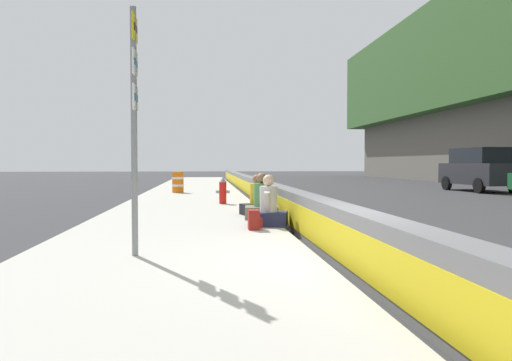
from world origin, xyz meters
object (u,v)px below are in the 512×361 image
object	(u,v)px
backpack	(254,220)
parked_car_fourth	(479,169)
route_sign_post	(134,112)
construction_barrel	(178,182)
seated_person_rear	(257,202)
seated_person_foreground	(269,210)
seated_person_middle	(262,204)
fire_hydrant	(223,190)

from	to	relation	value
backpack	parked_car_fourth	xyz separation A→B (m)	(14.32, -13.27, 0.85)
route_sign_post	backpack	size ratio (longest dim) A/B	9.00
backpack	construction_barrel	xyz separation A→B (m)	(12.68, 2.23, 0.28)
backpack	seated_person_rear	bearing A→B (deg)	-7.07
route_sign_post	construction_barrel	bearing A→B (deg)	0.84
seated_person_foreground	backpack	distance (m)	0.73
seated_person_middle	backpack	size ratio (longest dim) A/B	2.78
fire_hydrant	construction_barrel	distance (m)	6.58
seated_person_middle	seated_person_rear	size ratio (longest dim) A/B	1.06
seated_person_foreground	seated_person_middle	size ratio (longest dim) A/B	0.99
seated_person_foreground	seated_person_rear	bearing A→B (deg)	0.63
construction_barrel	parked_car_fourth	size ratio (longest dim) A/B	0.20
seated_person_middle	backpack	bearing A→B (deg)	168.93
fire_hydrant	seated_person_middle	size ratio (longest dim) A/B	0.79
route_sign_post	seated_person_middle	size ratio (longest dim) A/B	3.23
seated_person_middle	seated_person_foreground	bearing A→B (deg)	-179.96
route_sign_post	parked_car_fourth	size ratio (longest dim) A/B	0.74
seated_person_rear	construction_barrel	world-z (taller)	seated_person_rear
fire_hydrant	seated_person_rear	distance (m)	3.64
route_sign_post	seated_person_foreground	distance (m)	4.36
seated_person_foreground	construction_barrel	bearing A→B (deg)	12.16
route_sign_post	construction_barrel	xyz separation A→B (m)	(15.28, 0.22, -1.61)
construction_barrel	parked_car_fourth	distance (m)	15.60
route_sign_post	backpack	bearing A→B (deg)	-37.74
fire_hydrant	seated_person_rear	size ratio (longest dim) A/B	0.84
backpack	seated_person_middle	bearing A→B (deg)	-11.07
seated_person_middle	seated_person_rear	xyz separation A→B (m)	(0.91, 0.02, -0.02)
seated_person_rear	fire_hydrant	bearing A→B (deg)	11.99
fire_hydrant	parked_car_fourth	distance (m)	15.84
construction_barrel	seated_person_foreground	bearing A→B (deg)	-167.84
backpack	parked_car_fourth	size ratio (longest dim) A/B	0.08
seated_person_foreground	seated_person_middle	xyz separation A→B (m)	(1.29, 0.00, 0.00)
route_sign_post	fire_hydrant	world-z (taller)	route_sign_post
seated_person_foreground	seated_person_rear	size ratio (longest dim) A/B	1.05
route_sign_post	backpack	xyz separation A→B (m)	(2.60, -2.01, -1.90)
route_sign_post	fire_hydrant	size ratio (longest dim) A/B	4.09
fire_hydrant	seated_person_middle	bearing A→B (deg)	-170.10
backpack	parked_car_fourth	world-z (taller)	parked_car_fourth
fire_hydrant	parked_car_fourth	size ratio (longest dim) A/B	0.18
route_sign_post	parked_car_fourth	bearing A→B (deg)	-42.11
seated_person_middle	construction_barrel	world-z (taller)	seated_person_middle
seated_person_rear	seated_person_middle	bearing A→B (deg)	-178.53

